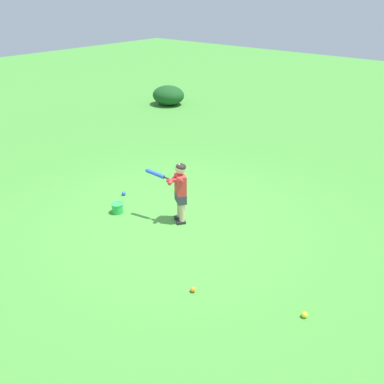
% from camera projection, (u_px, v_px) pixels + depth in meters
% --- Properties ---
extents(ground_plane, '(40.00, 40.00, 0.00)m').
position_uv_depth(ground_plane, '(174.00, 222.00, 7.16)').
color(ground_plane, '#479338').
extents(child_batter, '(0.75, 0.38, 1.08)m').
position_uv_depth(child_batter, '(179.00, 187.00, 6.92)').
color(child_batter, '#232328').
rests_on(child_batter, ground).
extents(play_ball_midfield, '(0.08, 0.08, 0.08)m').
position_uv_depth(play_ball_midfield, '(305.00, 315.00, 5.10)').
color(play_ball_midfield, yellow).
rests_on(play_ball_midfield, ground).
extents(play_ball_behind_batter, '(0.08, 0.08, 0.08)m').
position_uv_depth(play_ball_behind_batter, '(124.00, 193.00, 8.07)').
color(play_ball_behind_batter, blue).
rests_on(play_ball_behind_batter, ground).
extents(play_ball_by_bucket, '(0.07, 0.07, 0.07)m').
position_uv_depth(play_ball_by_bucket, '(193.00, 290.00, 5.52)').
color(play_ball_by_bucket, orange).
rests_on(play_ball_by_bucket, ground).
extents(toy_bucket, '(0.22, 0.22, 0.19)m').
position_uv_depth(toy_bucket, '(117.00, 208.00, 7.42)').
color(toy_bucket, green).
rests_on(toy_bucket, ground).
extents(shrub_left_background, '(1.12, 1.02, 0.64)m').
position_uv_depth(shrub_left_background, '(168.00, 95.00, 14.10)').
color(shrub_left_background, '#194C1E').
rests_on(shrub_left_background, ground).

